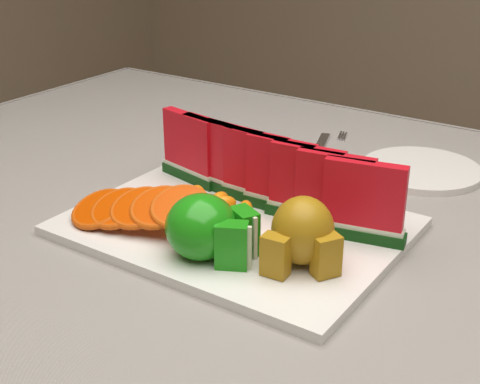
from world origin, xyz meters
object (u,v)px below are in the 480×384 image
object	(u,v)px
platter	(236,226)
side_plate	(421,170)
fork	(321,149)
pear_cluster	(302,233)
apple_cluster	(208,229)

from	to	relation	value
platter	side_plate	bearing A→B (deg)	68.32
fork	pear_cluster	bearing A→B (deg)	-65.41
pear_cluster	side_plate	xyz separation A→B (m)	(0.01, 0.36, -0.05)
side_plate	fork	xyz separation A→B (m)	(-0.17, -0.00, -0.00)
side_plate	fork	distance (m)	0.17
pear_cluster	fork	distance (m)	0.40
pear_cluster	fork	bearing A→B (deg)	114.59
apple_cluster	pear_cluster	distance (m)	0.11
platter	apple_cluster	xyz separation A→B (m)	(0.02, -0.09, 0.04)
apple_cluster	side_plate	distance (m)	0.42
fork	platter	bearing A→B (deg)	-81.71
pear_cluster	side_plate	size ratio (longest dim) A/B	0.43
platter	apple_cluster	size ratio (longest dim) A/B	3.65
pear_cluster	side_plate	world-z (taller)	pear_cluster
platter	fork	world-z (taller)	platter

